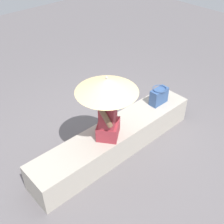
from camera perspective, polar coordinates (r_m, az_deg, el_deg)
ground_plane at (r=4.41m, az=0.68°, el=-7.46°), size 14.00×14.00×0.00m
stone_bench at (r=4.26m, az=0.70°, el=-5.44°), size 2.75×0.52×0.42m
person_seated at (r=3.77m, az=-0.79°, el=-0.21°), size 0.49×0.44×0.90m
parasol at (r=3.41m, az=-1.07°, el=5.35°), size 0.78×0.78×0.99m
handbag_black at (r=4.60m, az=9.32°, el=3.16°), size 0.30×0.22×0.28m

